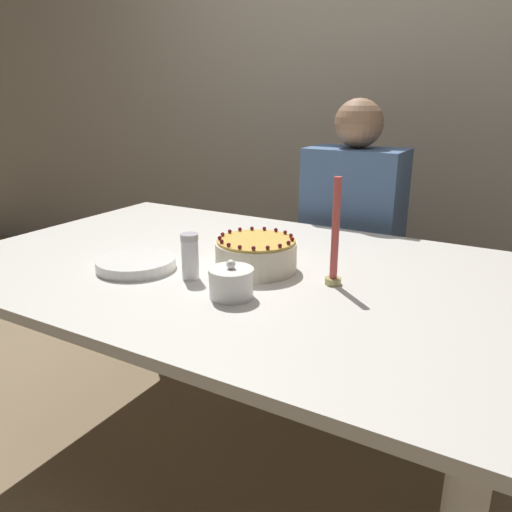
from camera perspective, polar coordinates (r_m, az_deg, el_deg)
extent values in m
plane|color=#8C7556|center=(1.92, -2.90, -21.69)|extent=(12.00, 12.00, 0.00)
cube|color=#ADA393|center=(2.75, 13.64, 19.14)|extent=(8.00, 0.05, 2.60)
cube|color=beige|center=(1.56, -3.30, -1.29)|extent=(1.69, 1.14, 0.03)
cylinder|color=beige|center=(2.52, -11.77, -2.72)|extent=(0.07, 0.07, 0.69)
cylinder|color=beige|center=(1.95, 26.29, -10.78)|extent=(0.07, 0.07, 0.69)
cylinder|color=#EFE5CC|center=(1.48, 0.00, 0.00)|extent=(0.24, 0.24, 0.09)
cylinder|color=gold|center=(1.46, 0.00, 1.76)|extent=(0.23, 0.23, 0.01)
sphere|color=maroon|center=(1.41, 3.73, 1.54)|extent=(0.01, 0.01, 0.01)
sphere|color=maroon|center=(1.45, 4.16, 1.95)|extent=(0.01, 0.01, 0.01)
sphere|color=maroon|center=(1.49, 4.01, 2.36)|extent=(0.01, 0.01, 0.01)
sphere|color=maroon|center=(1.52, 3.35, 2.73)|extent=(0.01, 0.01, 0.01)
sphere|color=maroon|center=(1.55, 2.29, 3.01)|extent=(0.01, 0.01, 0.01)
sphere|color=maroon|center=(1.56, 0.96, 3.17)|extent=(0.01, 0.01, 0.01)
sphere|color=maroon|center=(1.56, -0.47, 3.19)|extent=(0.01, 0.01, 0.01)
sphere|color=maroon|center=(1.55, -1.85, 3.08)|extent=(0.01, 0.01, 0.01)
sphere|color=maroon|center=(1.53, -3.02, 2.84)|extent=(0.01, 0.01, 0.01)
sphere|color=maroon|center=(1.50, -3.84, 2.50)|extent=(0.01, 0.01, 0.01)
sphere|color=maroon|center=(1.46, -4.17, 2.09)|extent=(0.01, 0.01, 0.01)
sphere|color=maroon|center=(1.43, -3.94, 1.67)|extent=(0.01, 0.01, 0.01)
sphere|color=maroon|center=(1.39, -3.15, 1.30)|extent=(0.01, 0.01, 0.01)
sphere|color=maroon|center=(1.37, -1.87, 1.03)|extent=(0.01, 0.01, 0.01)
sphere|color=maroon|center=(1.36, -0.29, 0.91)|extent=(0.01, 0.01, 0.01)
sphere|color=maroon|center=(1.37, 1.34, 0.97)|extent=(0.01, 0.01, 0.01)
sphere|color=maroon|center=(1.38, 2.75, 1.19)|extent=(0.01, 0.01, 0.01)
cylinder|color=white|center=(1.29, -2.85, -3.34)|extent=(0.11, 0.11, 0.07)
cylinder|color=white|center=(1.27, -2.88, -1.72)|extent=(0.12, 0.12, 0.01)
sphere|color=white|center=(1.27, -2.89, -0.95)|extent=(0.02, 0.02, 0.02)
cylinder|color=white|center=(1.42, -7.53, -0.40)|extent=(0.05, 0.05, 0.11)
cylinder|color=silver|center=(1.40, -7.64, 2.16)|extent=(0.05, 0.05, 0.02)
cylinder|color=white|center=(1.55, -13.50, -1.24)|extent=(0.24, 0.24, 0.01)
cylinder|color=white|center=(1.54, -13.53, -0.96)|extent=(0.24, 0.24, 0.01)
cylinder|color=white|center=(1.54, -13.55, -0.68)|extent=(0.24, 0.24, 0.01)
cylinder|color=white|center=(1.54, -13.57, -0.39)|extent=(0.24, 0.24, 0.01)
cylinder|color=tan|center=(1.40, 8.78, -2.83)|extent=(0.05, 0.05, 0.02)
cylinder|color=#CC4C47|center=(1.35, 9.08, 3.08)|extent=(0.02, 0.02, 0.28)
cube|color=#595960|center=(2.34, 10.30, -7.60)|extent=(0.34, 0.34, 0.45)
cube|color=#4C6B99|center=(2.17, 11.04, 4.57)|extent=(0.40, 0.24, 0.56)
sphere|color=#9E7556|center=(2.11, 11.67, 14.63)|extent=(0.20, 0.20, 0.20)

